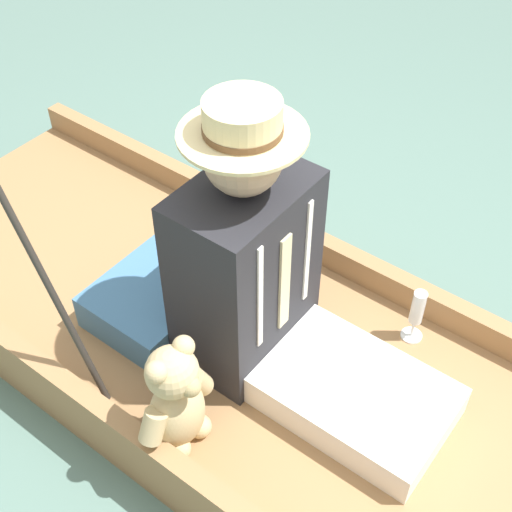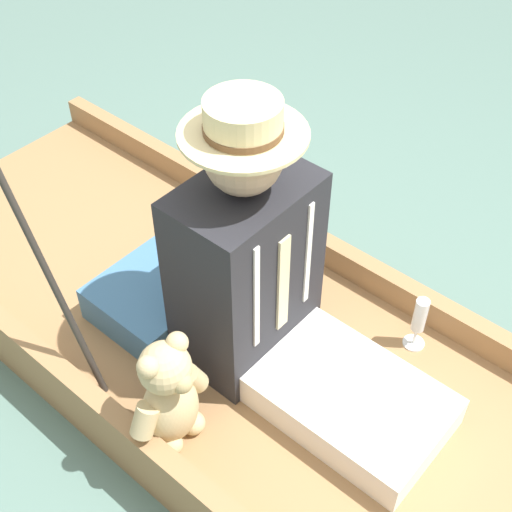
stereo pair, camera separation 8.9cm
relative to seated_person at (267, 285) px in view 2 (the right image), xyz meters
The scene contains 7 objects.
ground_plane 0.46m from the seated_person, 63.72° to the left, with size 16.00×16.00×0.00m, color slate.
punt_boat 0.38m from the seated_person, 63.72° to the left, with size 1.02×3.07×0.24m.
seat_cushion 0.47m from the seated_person, 84.56° to the right, with size 0.48×0.34×0.13m.
seated_person is the anchor object (origin of this frame).
teddy_bear 0.41m from the seated_person, ahead, with size 0.27×0.16×0.39m.
wine_glass 0.51m from the seated_person, 136.29° to the left, with size 0.07×0.07×0.20m.
walking_cane 0.65m from the seated_person, 47.50° to the right, with size 0.04×0.33×0.86m.
Camera 2 is at (1.06, 0.86, 1.93)m, focal length 50.00 mm.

